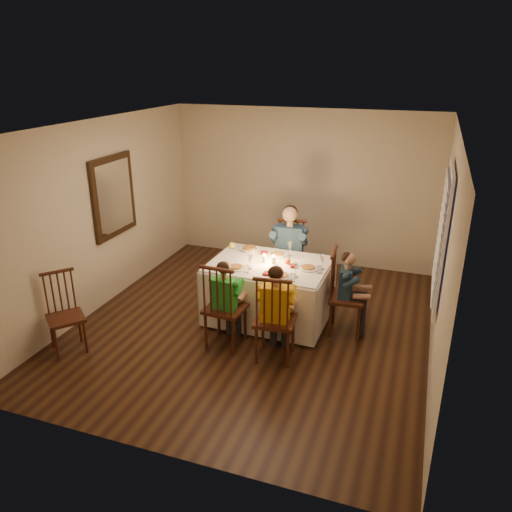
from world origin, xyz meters
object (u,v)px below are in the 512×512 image
(serving_bowl, at_px, (250,250))
(chair_adult, at_px, (288,293))
(adult, at_px, (288,293))
(chair_extra, at_px, (71,350))
(chair_near_right, at_px, (275,357))
(child_teal, at_px, (344,331))
(dining_table, at_px, (269,279))
(chair_end, at_px, (344,331))
(chair_near_left, at_px, (226,344))
(child_green, at_px, (226,344))
(child_yellow, at_px, (275,357))

(serving_bowl, bearing_deg, chair_adult, 52.37)
(adult, bearing_deg, chair_extra, -136.96)
(chair_near_right, distance_m, serving_bowl, 1.65)
(chair_adult, bearing_deg, child_teal, -46.92)
(dining_table, xyz_separation_m, chair_end, (1.04, -0.01, -0.58))
(chair_near_left, relative_size, child_green, 1.00)
(child_teal, bearing_deg, serving_bowl, 73.30)
(child_green, bearing_deg, serving_bowl, -81.74)
(child_green, relative_size, child_teal, 1.01)
(dining_table, relative_size, adult, 1.17)
(chair_near_right, distance_m, child_teal, 1.11)
(chair_end, distance_m, adult, 1.33)
(chair_extra, bearing_deg, child_green, -25.61)
(chair_near_right, xyz_separation_m, adult, (-0.33, 1.75, 0.00))
(adult, height_order, child_yellow, adult)
(child_yellow, bearing_deg, chair_end, -133.51)
(chair_near_right, height_order, adult, adult)
(chair_extra, distance_m, child_yellow, 2.50)
(chair_near_right, bearing_deg, child_teal, -133.51)
(child_green, bearing_deg, child_yellow, 176.41)
(child_teal, distance_m, serving_bowl, 1.70)
(dining_table, bearing_deg, chair_end, 0.69)
(chair_near_right, bearing_deg, adult, -84.91)
(adult, xyz_separation_m, serving_bowl, (-0.42, -0.54, 0.85))
(serving_bowl, bearing_deg, dining_table, -38.65)
(child_yellow, bearing_deg, chair_adult, -84.91)
(child_yellow, bearing_deg, child_green, -13.00)
(chair_near_left, height_order, child_yellow, child_yellow)
(dining_table, xyz_separation_m, adult, (0.03, 0.86, -0.58))
(chair_near_left, height_order, serving_bowl, serving_bowl)
(chair_adult, height_order, chair_end, same)
(adult, bearing_deg, serving_bowl, -134.12)
(chair_adult, xyz_separation_m, chair_near_right, (0.33, -1.75, 0.00))
(chair_end, xyz_separation_m, child_yellow, (-0.68, -0.88, 0.00))
(dining_table, distance_m, child_yellow, 1.12)
(chair_adult, height_order, chair_near_left, same)
(chair_extra, relative_size, child_teal, 0.90)
(chair_near_left, distance_m, chair_extra, 1.90)
(chair_near_right, relative_size, chair_extra, 1.12)
(chair_near_left, relative_size, serving_bowl, 4.82)
(chair_adult, bearing_deg, child_green, -107.72)
(chair_extra, distance_m, child_teal, 3.46)
(chair_near_right, distance_m, chair_end, 1.11)
(chair_near_right, height_order, chair_end, same)
(adult, relative_size, child_yellow, 1.15)
(serving_bowl, bearing_deg, chair_near_left, -85.42)
(chair_adult, height_order, child_green, child_green)
(chair_extra, relative_size, serving_bowl, 4.32)
(adult, height_order, child_green, adult)
(child_teal, bearing_deg, chair_adult, 45.49)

